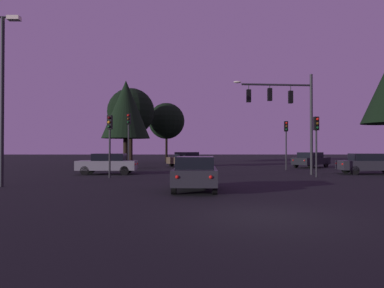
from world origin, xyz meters
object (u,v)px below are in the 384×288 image
at_px(car_crossing_left, 108,163).
at_px(car_far_lane, 311,160).
at_px(traffic_light_median, 110,133).
at_px(car_parked_lot, 186,159).
at_px(tree_left_far, 131,112).
at_px(traffic_light_corner_right, 316,134).
at_px(traffic_light_far_side, 286,135).
at_px(tree_behind_sign, 126,110).
at_px(car_crossing_right, 370,163).
at_px(parking_lot_lamp_post, 2,79).
at_px(traffic_signal_mast_arm, 288,106).
at_px(tree_right_cluster, 166,121).
at_px(car_nearside_lane, 195,173).
at_px(traffic_light_corner_left, 129,131).

distance_m(car_crossing_left, car_far_lane, 20.35).
bearing_deg(traffic_light_median, car_parked_lot, 72.59).
xyz_separation_m(car_far_lane, tree_left_far, (-19.37, 8.70, 5.67)).
height_order(traffic_light_corner_right, traffic_light_far_side, traffic_light_far_side).
relative_size(traffic_light_corner_right, tree_behind_sign, 0.47).
distance_m(car_crossing_right, parking_lot_lamp_post, 24.53).
bearing_deg(car_parked_lot, traffic_signal_mast_arm, -59.49).
xyz_separation_m(traffic_light_far_side, tree_left_far, (-15.75, 12.88, 3.42)).
xyz_separation_m(traffic_light_corner_right, traffic_light_median, (-13.48, -0.69, 0.01)).
xyz_separation_m(car_far_lane, tree_right_cluster, (-15.33, 14.52, 4.98)).
bearing_deg(traffic_light_median, car_far_lane, 36.26).
xyz_separation_m(car_nearside_lane, car_parked_lot, (-0.57, 22.01, 0.00)).
bearing_deg(car_crossing_left, traffic_light_corner_left, 71.59).
distance_m(traffic_signal_mast_arm, tree_right_cluster, 26.58).
bearing_deg(car_far_lane, parking_lot_lamp_post, -140.38).
bearing_deg(tree_left_far, tree_behind_sign, -83.39).
bearing_deg(tree_behind_sign, traffic_light_far_side, -10.86).
bearing_deg(parking_lot_lamp_post, car_parked_lot, 66.22).
bearing_deg(car_crossing_right, traffic_light_far_side, 133.46).
relative_size(car_crossing_left, parking_lot_lamp_post, 0.51).
bearing_deg(traffic_light_corner_right, tree_left_far, 127.11).
relative_size(traffic_light_median, car_parked_lot, 0.96).
relative_size(traffic_light_median, parking_lot_lamp_post, 0.47).
xyz_separation_m(traffic_light_corner_right, tree_behind_sign, (-14.45, 10.56, 2.79)).
relative_size(car_nearside_lane, tree_left_far, 0.43).
relative_size(traffic_light_corner_left, car_crossing_right, 1.02).
height_order(traffic_light_corner_left, traffic_light_corner_right, traffic_light_corner_left).
distance_m(traffic_light_median, car_crossing_right, 18.84).
xyz_separation_m(traffic_light_corner_right, parking_lot_lamp_post, (-17.65, -5.76, 2.47)).
bearing_deg(car_nearside_lane, traffic_signal_mast_arm, 54.32).
bearing_deg(traffic_light_corner_left, car_parked_lot, 61.99).
bearing_deg(traffic_signal_mast_arm, parking_lot_lamp_post, -154.65).
bearing_deg(car_crossing_left, parking_lot_lamp_post, -111.06).
distance_m(tree_behind_sign, tree_right_cluster, 16.17).
relative_size(car_crossing_right, tree_right_cluster, 0.56).
xyz_separation_m(traffic_signal_mast_arm, tree_left_far, (-14.28, 18.68, 1.54)).
bearing_deg(traffic_light_far_side, car_parked_lot, 142.74).
bearing_deg(traffic_light_corner_left, parking_lot_lamp_post, -110.37).
relative_size(traffic_light_corner_right, car_far_lane, 0.90).
bearing_deg(car_nearside_lane, traffic_light_corner_right, 42.69).
distance_m(car_nearside_lane, tree_behind_sign, 19.75).
height_order(traffic_light_corner_right, car_crossing_right, traffic_light_corner_right).
relative_size(traffic_signal_mast_arm, traffic_light_corner_right, 1.81).
bearing_deg(car_crossing_left, car_crossing_right, -0.09).
height_order(car_parked_lot, tree_left_far, tree_left_far).
relative_size(car_crossing_right, car_far_lane, 1.06).
xyz_separation_m(parking_lot_lamp_post, tree_right_cluster, (6.07, 32.24, 0.46)).
bearing_deg(tree_behind_sign, tree_left_far, 96.61).
bearing_deg(car_crossing_left, car_parked_lot, 64.32).
height_order(traffic_light_far_side, car_crossing_left, traffic_light_far_side).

